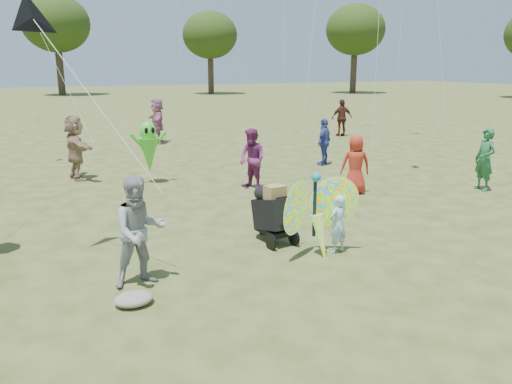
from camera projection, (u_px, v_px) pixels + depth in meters
ground at (312, 282)px, 7.59m from camera, size 160.00×160.00×0.00m
child_girl at (338, 224)px, 8.69m from camera, size 0.42×0.31×1.04m
adult_man at (140, 231)px, 7.33m from camera, size 0.84×0.66×1.67m
grey_bag at (134, 299)px, 6.86m from camera, size 0.54×0.44×0.17m
crowd_a at (355, 165)px, 12.71m from camera, size 0.87×0.75×1.51m
crowd_c at (324, 142)px, 16.43m from camera, size 0.96×0.82×1.54m
crowd_d at (75, 148)px, 14.25m from camera, size 0.77×1.77×1.85m
crowd_e at (252, 159)px, 13.15m from camera, size 0.80×0.92×1.61m
crowd_f at (485, 160)px, 13.03m from camera, size 0.45×0.63×1.64m
crowd_h at (342, 118)px, 23.17m from camera, size 1.06×0.60×1.71m
crowd_j at (157, 121)px, 21.23m from camera, size 0.80×1.80×1.87m
jogging_stroller at (272, 209)px, 9.24m from camera, size 0.56×1.08×1.09m
butterfly_kite at (317, 215)px, 8.50m from camera, size 1.74×0.75×1.67m
delta_kite_rig at (34, 20)px, 7.59m from camera, size 1.91×1.92×2.97m
alien_kite at (149, 149)px, 13.78m from camera, size 1.12×0.69×1.74m
tree_line at (86, 26)px, 46.54m from camera, size 91.78×33.60×10.79m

